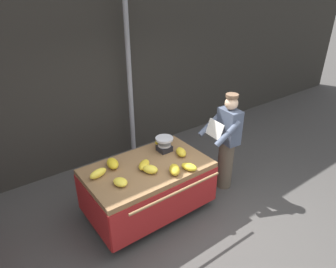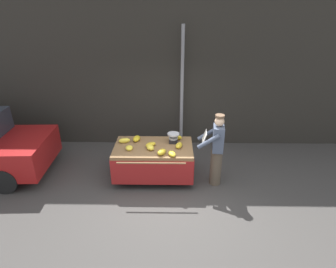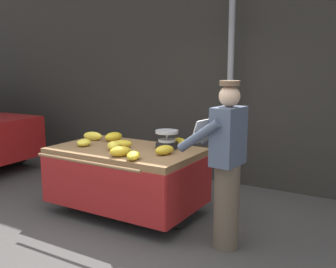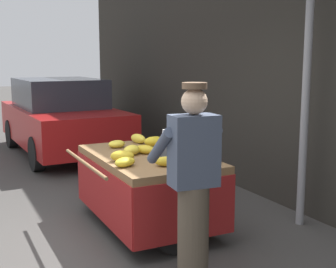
{
  "view_description": "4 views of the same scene",
  "coord_description": "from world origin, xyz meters",
  "px_view_note": "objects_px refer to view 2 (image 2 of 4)",
  "views": [
    {
      "loc": [
        -2.41,
        -2.29,
        3.25
      ],
      "look_at": [
        -0.05,
        0.9,
        1.24
      ],
      "focal_mm": 32.05,
      "sensor_mm": 36.0,
      "label": 1
    },
    {
      "loc": [
        -0.02,
        -4.93,
        3.84
      ],
      "look_at": [
        -0.11,
        0.79,
        1.2
      ],
      "focal_mm": 30.16,
      "sensor_mm": 36.0,
      "label": 2
    },
    {
      "loc": [
        2.45,
        -2.94,
        1.88
      ],
      "look_at": [
        0.09,
        0.98,
        1.06
      ],
      "focal_mm": 42.11,
      "sensor_mm": 36.0,
      "label": 3
    },
    {
      "loc": [
        4.1,
        -1.12,
        1.89
      ],
      "look_at": [
        -0.03,
        0.92,
        1.13
      ],
      "focal_mm": 48.51,
      "sensor_mm": 36.0,
      "label": 4
    }
  ],
  "objects_px": {
    "weighing_scale": "(173,138)",
    "banana_bunch_7": "(172,154)",
    "banana_bunch_4": "(137,139)",
    "banana_cart": "(153,155)",
    "banana_bunch_1": "(129,148)",
    "banana_bunch_8": "(162,152)",
    "banana_bunch_2": "(150,148)",
    "vendor_person": "(216,150)",
    "banana_bunch_0": "(177,137)",
    "banana_bunch_5": "(151,145)",
    "banana_bunch_6": "(179,145)",
    "street_pole": "(182,91)",
    "banana_bunch_3": "(124,141)"
  },
  "relations": [
    {
      "from": "weighing_scale",
      "to": "banana_bunch_7",
      "type": "relative_size",
      "value": 1.16
    },
    {
      "from": "banana_bunch_4",
      "to": "banana_cart",
      "type": "bearing_deg",
      "value": -33.88
    },
    {
      "from": "banana_bunch_1",
      "to": "banana_bunch_8",
      "type": "height_order",
      "value": "banana_bunch_8"
    },
    {
      "from": "weighing_scale",
      "to": "banana_bunch_8",
      "type": "xyz_separation_m",
      "value": [
        -0.25,
        -0.59,
        -0.06
      ]
    },
    {
      "from": "banana_bunch_2",
      "to": "vendor_person",
      "type": "height_order",
      "value": "vendor_person"
    },
    {
      "from": "banana_bunch_1",
      "to": "banana_bunch_7",
      "type": "bearing_deg",
      "value": -15.25
    },
    {
      "from": "banana_cart",
      "to": "banana_bunch_7",
      "type": "relative_size",
      "value": 7.64
    },
    {
      "from": "banana_bunch_0",
      "to": "banana_bunch_5",
      "type": "xyz_separation_m",
      "value": [
        -0.61,
        -0.39,
        -0.01
      ]
    },
    {
      "from": "weighing_scale",
      "to": "banana_bunch_7",
      "type": "height_order",
      "value": "weighing_scale"
    },
    {
      "from": "banana_bunch_6",
      "to": "banana_bunch_8",
      "type": "relative_size",
      "value": 1.0
    },
    {
      "from": "banana_bunch_6",
      "to": "vendor_person",
      "type": "xyz_separation_m",
      "value": [
        0.83,
        -0.17,
        -0.02
      ]
    },
    {
      "from": "banana_cart",
      "to": "banana_bunch_7",
      "type": "distance_m",
      "value": 0.67
    },
    {
      "from": "banana_bunch_1",
      "to": "banana_bunch_5",
      "type": "relative_size",
      "value": 0.81
    },
    {
      "from": "street_pole",
      "to": "banana_bunch_8",
      "type": "xyz_separation_m",
      "value": [
        -0.48,
        -2.0,
        -0.8
      ]
    },
    {
      "from": "banana_bunch_2",
      "to": "banana_bunch_3",
      "type": "height_order",
      "value": "banana_bunch_3"
    },
    {
      "from": "banana_bunch_2",
      "to": "banana_bunch_3",
      "type": "relative_size",
      "value": 0.83
    },
    {
      "from": "banana_bunch_3",
      "to": "banana_bunch_8",
      "type": "height_order",
      "value": "same"
    },
    {
      "from": "weighing_scale",
      "to": "vendor_person",
      "type": "xyz_separation_m",
      "value": [
        0.96,
        -0.44,
        -0.09
      ]
    },
    {
      "from": "street_pole",
      "to": "banana_bunch_2",
      "type": "distance_m",
      "value": 2.1
    },
    {
      "from": "banana_bunch_1",
      "to": "banana_bunch_8",
      "type": "distance_m",
      "value": 0.77
    },
    {
      "from": "banana_cart",
      "to": "banana_bunch_4",
      "type": "xyz_separation_m",
      "value": [
        -0.42,
        0.28,
        0.28
      ]
    },
    {
      "from": "street_pole",
      "to": "banana_bunch_5",
      "type": "xyz_separation_m",
      "value": [
        -0.75,
        -1.63,
        -0.81
      ]
    },
    {
      "from": "street_pole",
      "to": "vendor_person",
      "type": "bearing_deg",
      "value": -68.34
    },
    {
      "from": "banana_cart",
      "to": "vendor_person",
      "type": "xyz_separation_m",
      "value": [
        1.43,
        -0.22,
        0.25
      ]
    },
    {
      "from": "street_pole",
      "to": "vendor_person",
      "type": "height_order",
      "value": "street_pole"
    },
    {
      "from": "banana_bunch_6",
      "to": "vendor_person",
      "type": "bearing_deg",
      "value": -11.78
    },
    {
      "from": "banana_bunch_2",
      "to": "banana_bunch_3",
      "type": "bearing_deg",
      "value": 151.87
    },
    {
      "from": "banana_bunch_1",
      "to": "banana_bunch_5",
      "type": "height_order",
      "value": "banana_bunch_5"
    },
    {
      "from": "weighing_scale",
      "to": "banana_bunch_3",
      "type": "height_order",
      "value": "weighing_scale"
    },
    {
      "from": "banana_cart",
      "to": "banana_bunch_6",
      "type": "distance_m",
      "value": 0.65
    },
    {
      "from": "banana_bunch_7",
      "to": "vendor_person",
      "type": "relative_size",
      "value": 0.14
    },
    {
      "from": "banana_bunch_6",
      "to": "banana_bunch_7",
      "type": "distance_m",
      "value": 0.42
    },
    {
      "from": "street_pole",
      "to": "banana_bunch_0",
      "type": "distance_m",
      "value": 1.48
    },
    {
      "from": "banana_bunch_1",
      "to": "banana_bunch_6",
      "type": "bearing_deg",
      "value": 6.15
    },
    {
      "from": "weighing_scale",
      "to": "banana_bunch_8",
      "type": "bearing_deg",
      "value": -113.13
    },
    {
      "from": "banana_bunch_7",
      "to": "banana_bunch_4",
      "type": "bearing_deg",
      "value": 139.93
    },
    {
      "from": "banana_bunch_1",
      "to": "street_pole",
      "type": "bearing_deg",
      "value": 55.7
    },
    {
      "from": "banana_bunch_2",
      "to": "weighing_scale",
      "type": "bearing_deg",
      "value": 36.2
    },
    {
      "from": "banana_bunch_2",
      "to": "banana_bunch_8",
      "type": "height_order",
      "value": "banana_bunch_8"
    },
    {
      "from": "banana_bunch_7",
      "to": "banana_bunch_6",
      "type": "bearing_deg",
      "value": 67.48
    },
    {
      "from": "banana_bunch_5",
      "to": "banana_bunch_8",
      "type": "height_order",
      "value": "banana_bunch_8"
    },
    {
      "from": "banana_bunch_0",
      "to": "banana_bunch_2",
      "type": "relative_size",
      "value": 1.12
    },
    {
      "from": "street_pole",
      "to": "banana_bunch_4",
      "type": "xyz_separation_m",
      "value": [
        -1.11,
        -1.35,
        -0.8
      ]
    },
    {
      "from": "banana_bunch_2",
      "to": "vendor_person",
      "type": "distance_m",
      "value": 1.48
    },
    {
      "from": "street_pole",
      "to": "banana_bunch_2",
      "type": "bearing_deg",
      "value": -112.68
    },
    {
      "from": "banana_cart",
      "to": "banana_bunch_1",
      "type": "height_order",
      "value": "banana_bunch_1"
    },
    {
      "from": "banana_bunch_5",
      "to": "banana_bunch_7",
      "type": "distance_m",
      "value": 0.65
    },
    {
      "from": "banana_bunch_3",
      "to": "banana_bunch_4",
      "type": "distance_m",
      "value": 0.3
    },
    {
      "from": "weighing_scale",
      "to": "banana_bunch_6",
      "type": "xyz_separation_m",
      "value": [
        0.13,
        -0.26,
        -0.06
      ]
    },
    {
      "from": "banana_bunch_4",
      "to": "banana_bunch_0",
      "type": "bearing_deg",
      "value": 6.12
    }
  ]
}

